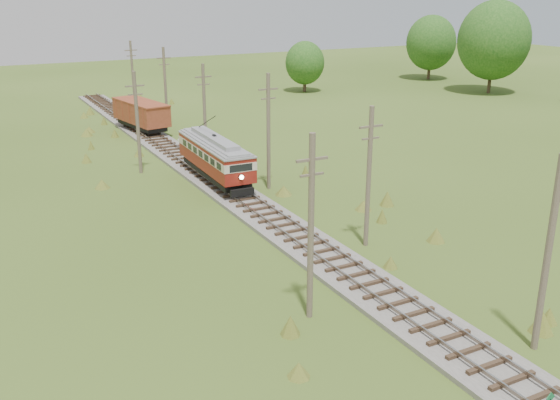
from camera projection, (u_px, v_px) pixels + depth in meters
railbed_main at (217, 182)px, 50.18m from camera, size 3.60×96.00×0.57m
streetcar at (215, 154)px, 49.61m from camera, size 2.93×11.19×5.08m
gondola at (141, 113)px, 67.48m from camera, size 4.26×9.08×2.90m
gravel_pile at (192, 135)px, 64.96m from camera, size 2.90×3.08×1.05m
utility_pole_r_1 at (548, 256)px, 25.89m from camera, size 0.30×0.30×8.80m
utility_pole_r_2 at (369, 176)px, 36.86m from camera, size 1.60×0.30×8.60m
utility_pole_r_3 at (268, 131)px, 47.65m from camera, size 1.60×0.30×9.00m
utility_pole_r_4 at (204, 108)px, 58.55m from camera, size 1.60×0.30×8.40m
utility_pole_r_5 at (165, 87)px, 69.54m from camera, size 1.60×0.30×8.90m
utility_pole_r_6 at (133, 74)px, 80.38m from camera, size 1.60×0.30×8.70m
utility_pole_l_a at (311, 227)px, 28.46m from camera, size 1.60×0.30×9.00m
utility_pole_l_b at (137, 122)px, 51.86m from camera, size 1.60×0.30×8.60m
tree_right_4 at (494, 40)px, 91.66m from camera, size 10.50×10.50×13.53m
tree_right_5 at (431, 43)px, 106.45m from camera, size 8.40×8.40×10.82m
tree_mid_b at (305, 63)px, 93.91m from camera, size 5.88×5.88×7.57m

